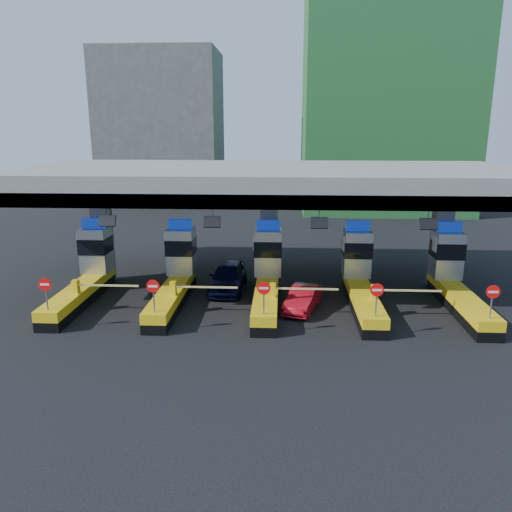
{
  "coord_description": "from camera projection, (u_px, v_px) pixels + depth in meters",
  "views": [
    {
      "loc": [
        0.79,
        -25.76,
        9.19
      ],
      "look_at": [
        -0.6,
        0.0,
        2.52
      ],
      "focal_mm": 35.0,
      "sensor_mm": 36.0,
      "label": 1
    }
  ],
  "objects": [
    {
      "name": "ground",
      "position": [
        267.0,
        301.0,
        27.24
      ],
      "size": [
        120.0,
        120.0,
        0.0
      ],
      "primitive_type": "plane",
      "color": "black",
      "rests_on": "ground"
    },
    {
      "name": "bg_building_scaffold",
      "position": [
        388.0,
        82.0,
        54.06
      ],
      "size": [
        18.0,
        12.0,
        28.0
      ],
      "primitive_type": "cube",
      "color": "#1E5926",
      "rests_on": "ground"
    },
    {
      "name": "toll_canopy",
      "position": [
        269.0,
        183.0,
        28.49
      ],
      "size": [
        28.0,
        12.09,
        7.0
      ],
      "color": "slate",
      "rests_on": "ground"
    },
    {
      "name": "toll_lane_far_left",
      "position": [
        87.0,
        272.0,
        27.69
      ],
      "size": [
        4.43,
        8.0,
        4.16
      ],
      "color": "black",
      "rests_on": "ground"
    },
    {
      "name": "van",
      "position": [
        228.0,
        276.0,
        28.9
      ],
      "size": [
        2.06,
        4.85,
        1.64
      ],
      "primitive_type": "imported",
      "rotation": [
        0.0,
        0.0,
        -0.03
      ],
      "color": "black",
      "rests_on": "ground"
    },
    {
      "name": "bg_building_concrete",
      "position": [
        162.0,
        129.0,
        60.53
      ],
      "size": [
        14.0,
        10.0,
        18.0
      ],
      "primitive_type": "cube",
      "color": "#4C4C49",
      "rests_on": "ground"
    },
    {
      "name": "toll_lane_center",
      "position": [
        267.0,
        275.0,
        27.16
      ],
      "size": [
        4.43,
        8.0,
        4.16
      ],
      "color": "black",
      "rests_on": "ground"
    },
    {
      "name": "toll_lane_left",
      "position": [
        176.0,
        273.0,
        27.42
      ],
      "size": [
        4.43,
        8.0,
        4.16
      ],
      "color": "black",
      "rests_on": "ground"
    },
    {
      "name": "toll_lane_far_right",
      "position": [
        454.0,
        278.0,
        26.64
      ],
      "size": [
        4.43,
        8.0,
        4.16
      ],
      "color": "black",
      "rests_on": "ground"
    },
    {
      "name": "red_car",
      "position": [
        303.0,
        299.0,
        25.78
      ],
      "size": [
        2.28,
        3.9,
        1.21
      ],
      "primitive_type": "imported",
      "rotation": [
        0.0,
        0.0,
        -0.29
      ],
      "color": "#B20D1B",
      "rests_on": "ground"
    },
    {
      "name": "toll_lane_right",
      "position": [
        360.0,
        276.0,
        26.9
      ],
      "size": [
        4.43,
        8.0,
        4.16
      ],
      "color": "black",
      "rests_on": "ground"
    }
  ]
}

